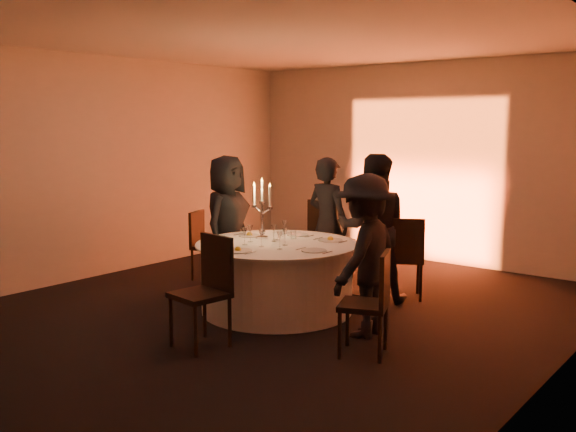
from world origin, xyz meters
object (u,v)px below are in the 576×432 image
Objects in this scene: chair_back_left at (326,234)px; chair_back_right at (405,253)px; guest_back_right at (373,228)px; chair_left at (204,241)px; guest_back_left at (328,223)px; chair_front at (207,284)px; candelabra at (262,217)px; guest_left at (227,224)px; chair_right at (372,298)px; coffee_cup at (223,238)px; banquet_table at (277,277)px; guest_right at (365,255)px.

chair_back_left is 1.36m from chair_back_right.
chair_left is at bearing -20.14° from guest_back_right.
chair_front is at bearing 103.74° from guest_back_left.
chair_back_right is at bearing 43.87° from candelabra.
guest_left is at bearing -132.05° from chair_left.
coffee_cup is (-2.16, 0.32, 0.26)m from chair_right.
chair_back_right reaches higher than chair_left.
chair_left is at bearing 52.27° from guest_left.
chair_back_left is at bearing -43.77° from chair_back_right.
chair_front is 2.49m from guest_back_left.
guest_back_left is at bearing -157.50° from chair_right.
guest_back_left reaches higher than banquet_table.
guest_left reaches higher than candelabra.
guest_left is at bearing -129.81° from chair_right.
chair_back_right reaches higher than banquet_table.
guest_right is at bearing -123.00° from chair_left.
guest_back_left is (-0.13, 1.18, 0.45)m from banquet_table.
candelabra reaches higher than chair_front.
chair_back_left is 1.22m from guest_back_right.
chair_front is 9.47× the size of coffee_cup.
chair_back_left is 1.12× the size of chair_right.
guest_back_left is (-0.33, 2.45, 0.25)m from chair_front.
chair_front is 1.32m from coffee_cup.
guest_right is (1.64, -1.71, 0.20)m from chair_back_left.
guest_back_right is (2.36, 0.45, 0.36)m from chair_left.
chair_left is 0.55× the size of guest_back_left.
guest_back_left is at bearing 96.18° from banquet_table.
coffee_cup is at bearing 98.98° from chair_back_left.
guest_left reaches higher than guest_back_left.
chair_right is 0.59× the size of guest_right.
chair_front is (1.94, -1.85, 0.08)m from chair_left.
guest_back_left is 15.19× the size of coffee_cup.
coffee_cup is at bearing 78.13° from guest_back_left.
coffee_cup is (-1.21, -1.27, -0.07)m from guest_back_right.
guest_left reaches higher than guest_right.
chair_back_right is 1.48m from guest_right.
chair_front is 0.62× the size of guest_back_left.
guest_left is at bearing 79.11° from chair_back_left.
chair_front is at bearing 116.31° from chair_back_left.
chair_front is 1.55m from guest_right.
guest_right is (0.59, -1.14, -0.07)m from guest_back_right.
candelabra is at bearing 157.99° from banquet_table.
guest_right reaches higher than chair_left.
guest_left is (-1.93, -1.02, 0.29)m from chair_back_right.
chair_back_right is 0.50m from guest_back_right.
coffee_cup is (-0.59, -0.25, 0.42)m from banquet_table.
chair_back_left is 1.52× the size of candelabra.
guest_back_right is 15.80× the size of coffee_cup.
guest_right is at bearing 56.79° from chair_front.
chair_back_left is 0.66× the size of guest_right.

